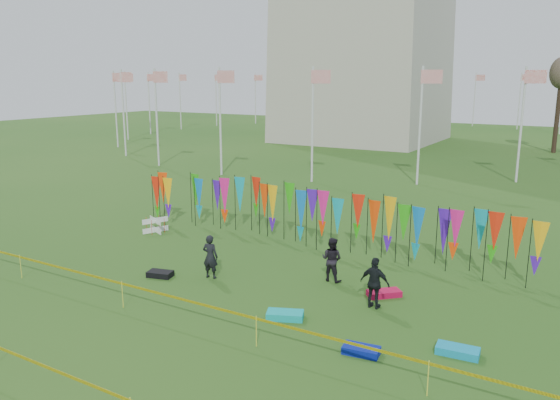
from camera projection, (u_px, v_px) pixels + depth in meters
The scene contains 14 objects.
ground at pixel (201, 303), 17.85m from camera, with size 160.00×160.00×0.00m, color #204B15.
flagpole_ring at pixel (363, 106), 64.27m from camera, with size 57.40×56.16×8.00m.
banner_row at pixel (313, 210), 23.62m from camera, with size 18.64×0.64×2.49m.
caution_tape_near at pixel (162, 295), 16.47m from camera, with size 26.00×0.02×0.90m.
caution_tape_far at pixel (27, 360), 12.66m from camera, with size 26.00×0.02×0.90m.
box_kite at pixel (155, 225), 25.93m from camera, with size 0.66×0.66×0.73m.
person_left at pixel (210, 257), 19.93m from camera, with size 0.60×0.44×1.64m, color black.
person_mid at pixel (332, 259), 19.64m from camera, with size 0.79×0.49×1.62m, color black.
person_right at pixel (375, 283), 17.29m from camera, with size 0.98×0.56×1.68m, color black.
kite_bag_turquoise at pixel (285, 315), 16.66m from camera, with size 1.11×0.56×0.22m, color #0CB4B2.
kite_bag_blue at pixel (361, 350), 14.53m from camera, with size 0.97×0.51×0.20m, color #091A95.
kite_bag_red at pixel (384, 293), 18.37m from camera, with size 1.11×0.51×0.20m, color #C20C3D.
kite_bag_black at pixel (160, 274), 20.19m from camera, with size 0.91×0.53×0.21m, color black.
kite_bag_teal at pixel (458, 351), 14.48m from camera, with size 1.10×0.53×0.21m, color #0E9AC7.
Camera 1 is at (10.72, -13.05, 7.17)m, focal length 35.00 mm.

